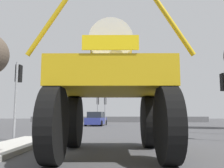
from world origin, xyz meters
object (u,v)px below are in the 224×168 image
at_px(oversize_sprayer, 111,88).
at_px(sedan_ahead, 96,119).
at_px(traffic_signal_far_left, 105,104).
at_px(traffic_signal_far_right, 98,104).
at_px(traffic_signal_near_left, 18,83).

bearing_deg(oversize_sprayer, sedan_ahead, 5.36).
height_order(oversize_sprayer, traffic_signal_far_left, oversize_sprayer).
xyz_separation_m(sedan_ahead, traffic_signal_far_right, (0.11, 0.80, 1.70)).
relative_size(traffic_signal_far_left, traffic_signal_far_right, 1.00).
bearing_deg(traffic_signal_near_left, traffic_signal_far_left, 78.17).
distance_m(traffic_signal_near_left, traffic_signal_far_right, 16.52).
relative_size(oversize_sprayer, traffic_signal_near_left, 1.39).
distance_m(sedan_ahead, traffic_signal_near_left, 15.83).
bearing_deg(traffic_signal_far_left, sedan_ahead, -140.12).
relative_size(oversize_sprayer, traffic_signal_far_left, 1.56).
height_order(oversize_sprayer, sedan_ahead, oversize_sprayer).
distance_m(traffic_signal_far_left, traffic_signal_far_right, 0.85).
bearing_deg(traffic_signal_far_right, oversize_sprayer, -84.20).
bearing_deg(traffic_signal_near_left, sedan_ahead, 81.00).
distance_m(traffic_signal_near_left, traffic_signal_far_left, 16.67).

